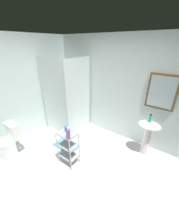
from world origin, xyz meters
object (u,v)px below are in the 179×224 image
object	(u,v)px
hand_soap_bottle	(150,119)
conditioner_bottle_purple	(68,134)
storage_cart	(68,146)
rinse_cup	(66,129)
pedestal_sink	(148,132)
shower_stall	(68,114)
bath_mat	(67,145)
toilet	(9,144)

from	to	relation	value
hand_soap_bottle	conditioner_bottle_purple	bearing A→B (deg)	-127.13
storage_cart	rinse_cup	distance (m)	0.37
pedestal_sink	storage_cart	distance (m)	1.72
pedestal_sink	hand_soap_bottle	world-z (taller)	hand_soap_bottle
storage_cart	hand_soap_bottle	size ratio (longest dim) A/B	3.96
conditioner_bottle_purple	hand_soap_bottle	bearing A→B (deg)	52.87
storage_cart	conditioner_bottle_purple	distance (m)	0.44
rinse_cup	shower_stall	bearing A→B (deg)	134.42
bath_mat	conditioner_bottle_purple	bearing A→B (deg)	-36.94
shower_stall	bath_mat	xyz separation A→B (m)	(0.50, -0.60, -0.45)
toilet	rinse_cup	size ratio (longest dim) A/B	7.43
shower_stall	rinse_cup	distance (m)	1.27
pedestal_sink	toilet	world-z (taller)	pedestal_sink
hand_soap_bottle	conditioner_bottle_purple	world-z (taller)	hand_soap_bottle
hand_soap_bottle	rinse_cup	bearing A→B (deg)	-135.68
shower_stall	conditioner_bottle_purple	bearing A→B (deg)	-43.97
conditioner_bottle_purple	pedestal_sink	bearing A→B (deg)	51.75
shower_stall	hand_soap_bottle	bearing A→B (deg)	8.95
toilet	rinse_cup	world-z (taller)	rinse_cup
bath_mat	pedestal_sink	bearing A→B (deg)	29.38
toilet	pedestal_sink	bearing A→B (deg)	38.39
shower_stall	toilet	size ratio (longest dim) A/B	2.63
conditioner_bottle_purple	rinse_cup	bearing A→B (deg)	143.78
rinse_cup	bath_mat	bearing A→B (deg)	142.65
bath_mat	storage_cart	bearing A→B (deg)	-37.97
shower_stall	bath_mat	distance (m)	0.91
conditioner_bottle_purple	toilet	bearing A→B (deg)	-157.41
storage_cart	rinse_cup	bearing A→B (deg)	139.17
pedestal_sink	hand_soap_bottle	distance (m)	0.31
conditioner_bottle_purple	bath_mat	size ratio (longest dim) A/B	0.39
shower_stall	rinse_cup	bearing A→B (deg)	-45.58
conditioner_bottle_purple	bath_mat	xyz separation A→B (m)	(-0.56, 0.42, -0.84)
storage_cart	hand_soap_bottle	xyz separation A→B (m)	(1.16, 1.27, 0.45)
rinse_cup	bath_mat	world-z (taller)	rinse_cup
bath_mat	shower_stall	bearing A→B (deg)	129.74
storage_cart	bath_mat	size ratio (longest dim) A/B	1.23
hand_soap_bottle	toilet	bearing A→B (deg)	-140.97
storage_cart	conditioner_bottle_purple	bearing A→B (deg)	-33.45
shower_stall	toilet	world-z (taller)	shower_stall
pedestal_sink	toilet	xyz separation A→B (m)	(-2.38, -1.89, -0.26)
toilet	rinse_cup	distance (m)	1.41
shower_stall	conditioner_bottle_purple	size ratio (longest dim) A/B	8.53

